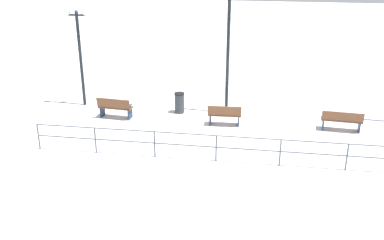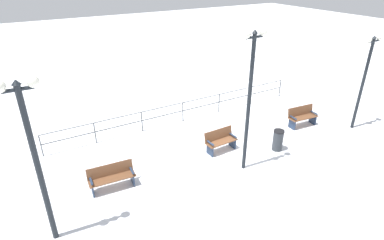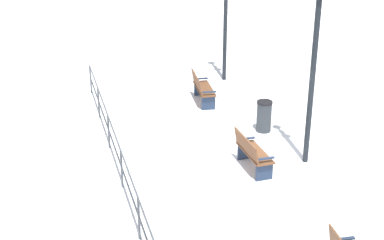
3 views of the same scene
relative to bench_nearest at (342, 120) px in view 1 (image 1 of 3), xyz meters
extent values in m
plane|color=white|center=(0.02, 4.68, -0.46)|extent=(80.00, 80.00, 0.00)
cube|color=brown|center=(0.08, -0.01, -0.02)|extent=(0.58, 1.62, 0.04)
cube|color=brown|center=(-0.15, 0.01, 0.20)|extent=(0.23, 1.60, 0.41)
cube|color=#23334C|center=(0.02, -0.70, -0.24)|extent=(0.41, 0.08, 0.44)
cube|color=#23334C|center=(0.13, 0.69, -0.24)|extent=(0.41, 0.08, 0.44)
cube|color=#23334C|center=(0.04, -0.70, 0.10)|extent=(0.41, 0.10, 0.04)
cube|color=#23334C|center=(0.15, 0.69, 0.10)|extent=(0.41, 0.10, 0.04)
cube|color=brown|center=(-0.07, 4.68, -0.01)|extent=(0.53, 1.39, 0.04)
cube|color=brown|center=(-0.31, 4.67, 0.23)|extent=(0.16, 1.37, 0.44)
cube|color=#23334C|center=(-0.05, 4.10, -0.23)|extent=(0.44, 0.07, 0.46)
cube|color=#23334C|center=(-0.09, 5.27, -0.23)|extent=(0.44, 0.07, 0.46)
cube|color=#23334C|center=(-0.03, 4.10, 0.11)|extent=(0.44, 0.09, 0.04)
cube|color=#23334C|center=(-0.07, 5.27, 0.11)|extent=(0.44, 0.09, 0.04)
cube|color=brown|center=(0.03, 9.37, 0.01)|extent=(0.62, 1.52, 0.04)
cube|color=brown|center=(-0.22, 9.39, 0.25)|extent=(0.25, 1.49, 0.45)
cube|color=#23334C|center=(-0.03, 8.73, -0.23)|extent=(0.44, 0.09, 0.47)
cube|color=#23334C|center=(0.09, 10.01, -0.23)|extent=(0.44, 0.09, 0.47)
cube|color=#23334C|center=(-0.01, 8.73, 0.13)|extent=(0.44, 0.11, 0.04)
cube|color=#23334C|center=(0.11, 10.00, 0.13)|extent=(0.44, 0.11, 0.04)
cylinder|color=black|center=(1.35, 4.72, 2.09)|extent=(0.14, 0.14, 5.10)
cylinder|color=black|center=(1.35, 11.31, 1.66)|extent=(0.14, 0.14, 4.24)
cylinder|color=black|center=(1.35, 11.31, 3.65)|extent=(0.08, 0.81, 0.08)
sphere|color=white|center=(1.35, 10.90, 3.79)|extent=(0.30, 0.30, 0.30)
sphere|color=white|center=(1.35, 11.72, 3.79)|extent=(0.30, 0.30, 0.30)
cone|color=black|center=(1.35, 11.31, 3.83)|extent=(0.19, 0.19, 0.12)
cylinder|color=#4C5156|center=(-3.40, 0.34, 0.02)|extent=(0.05, 0.05, 0.97)
cylinder|color=#4C5156|center=(-3.40, 2.51, 0.02)|extent=(0.05, 0.05, 0.97)
cylinder|color=#4C5156|center=(-3.40, 4.68, 0.02)|extent=(0.05, 0.05, 0.97)
cylinder|color=#4C5156|center=(-3.40, 6.85, 0.02)|extent=(0.05, 0.05, 0.97)
cylinder|color=#4C5156|center=(-3.40, 9.02, 0.02)|extent=(0.05, 0.05, 0.97)
cylinder|color=#4C5156|center=(-3.40, 11.19, 0.02)|extent=(0.05, 0.05, 0.97)
cylinder|color=#4C5156|center=(-3.40, 4.68, 0.50)|extent=(0.04, 13.02, 0.04)
cylinder|color=#4C5156|center=(-3.40, 4.68, 0.07)|extent=(0.04, 13.02, 0.04)
cylinder|color=#2D3338|center=(1.02, 6.77, -0.04)|extent=(0.42, 0.42, 0.85)
cylinder|color=black|center=(1.02, 6.77, 0.42)|extent=(0.44, 0.44, 0.06)
camera|label=1|loc=(-17.27, 3.36, 6.73)|focal=41.96mm
camera|label=2|loc=(9.12, -2.11, 6.63)|focal=29.69mm
camera|label=3|loc=(-4.98, -7.13, 6.39)|focal=53.58mm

